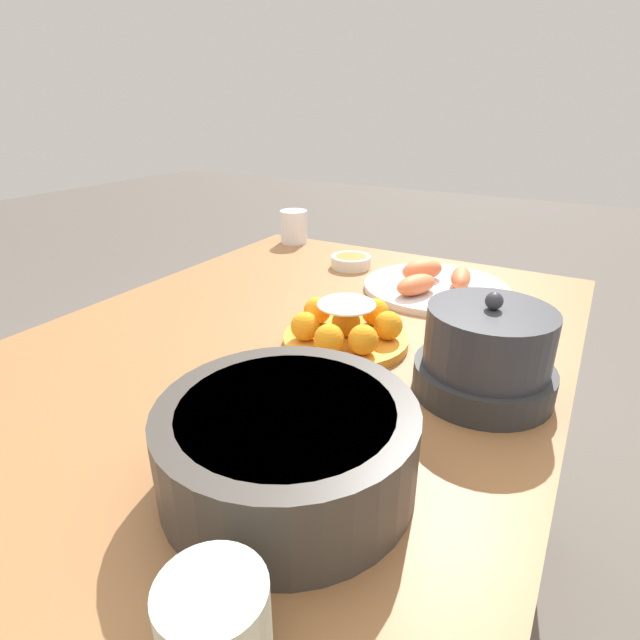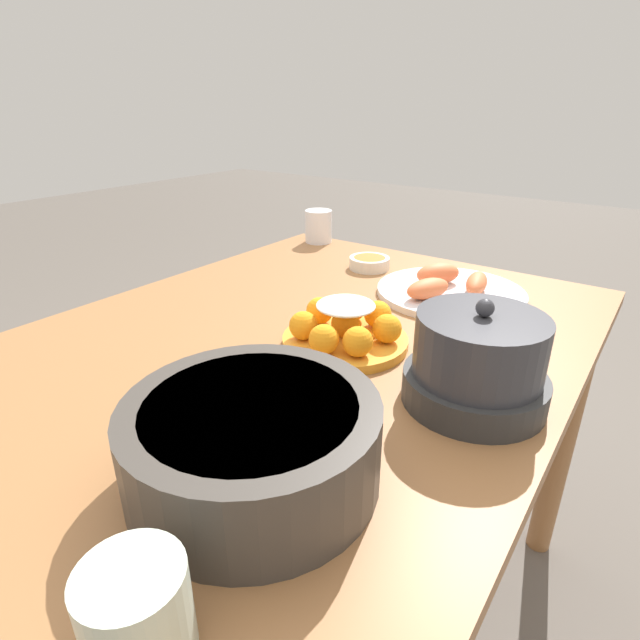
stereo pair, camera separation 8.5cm
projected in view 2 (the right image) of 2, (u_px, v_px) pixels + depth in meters
ground_plane at (302, 618)px, 1.18m from camera, size 12.00×12.00×0.00m
dining_table at (297, 388)px, 0.93m from camera, size 1.20×0.89×0.74m
cake_plate at (346, 329)px, 0.84m from camera, size 0.21×0.21×0.08m
serving_bowl at (253, 439)px, 0.54m from camera, size 0.28×0.28×0.10m
sauce_bowl at (369, 262)px, 1.24m from camera, size 0.10×0.10×0.03m
seafood_platter at (449, 289)px, 1.06m from camera, size 0.31×0.31×0.06m
cup_near at (319, 226)px, 1.45m from camera, size 0.08×0.08×0.09m
cup_far at (137, 615)px, 0.36m from camera, size 0.08×0.08×0.08m
warming_pot at (477, 363)px, 0.67m from camera, size 0.20×0.20×0.15m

